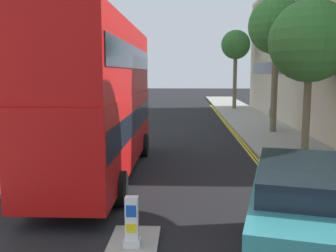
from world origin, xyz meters
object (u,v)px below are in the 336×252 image
Objects in this scene: keep_left_bollard at (132,224)px; pedestrian_far at (272,118)px; taxi_minivan at (304,223)px; double_decker_bus_away at (101,95)px.

keep_left_bollard is 17.96m from pedestrian_far.
taxi_minivan is (3.35, -0.95, 0.46)m from keep_left_bollard.
taxi_minivan is at bearing -100.95° from pedestrian_far.
pedestrian_far is (3.40, 17.59, -0.08)m from taxi_minivan.
keep_left_bollard is at bearing -72.21° from double_decker_bus_away.
keep_left_bollard is 0.69× the size of pedestrian_far.
keep_left_bollard is at bearing 164.15° from taxi_minivan.
pedestrian_far is (8.71, 10.55, -2.04)m from double_decker_bus_away.
taxi_minivan is 3.16× the size of pedestrian_far.
double_decker_bus_away is 13.83m from pedestrian_far.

